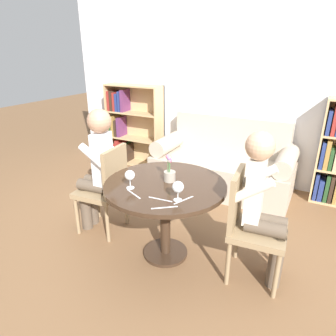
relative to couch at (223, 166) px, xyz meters
name	(u,v)px	position (x,y,z in m)	size (l,w,h in m)	color
ground_plane	(165,253)	(0.00, -1.59, -0.31)	(16.00, 16.00, 0.00)	brown
back_wall	(238,81)	(0.00, 0.42, 1.04)	(5.20, 0.05, 2.70)	silver
round_table	(165,197)	(0.00, -1.59, 0.27)	(1.02, 1.02, 0.71)	#382619
couch	(223,166)	(0.00, 0.00, 0.00)	(1.76, 0.80, 0.92)	#B7A893
bookshelf_left	(129,126)	(-1.65, 0.27, 0.29)	(0.91, 0.28, 1.24)	tan
chair_left	(106,186)	(-0.70, -1.51, 0.18)	(0.45, 0.45, 0.90)	#937A56
chair_right	(249,222)	(0.70, -1.50, 0.18)	(0.45, 0.45, 0.90)	#937A56
person_left	(97,167)	(-0.78, -1.52, 0.37)	(0.44, 0.36, 1.25)	brown
person_right	(264,205)	(0.79, -1.49, 0.35)	(0.44, 0.36, 1.22)	brown
wine_glass_left	(130,176)	(-0.21, -1.79, 0.50)	(0.08, 0.08, 0.15)	white
wine_glass_right	(178,187)	(0.22, -1.80, 0.50)	(0.09, 0.09, 0.15)	white
flower_vase	(170,172)	(0.01, -1.52, 0.47)	(0.10, 0.10, 0.24)	#9E9384
knife_left_setting	(164,208)	(0.19, -1.95, 0.40)	(0.16, 0.13, 0.00)	silver
fork_left_setting	(134,194)	(-0.12, -1.87, 0.40)	(0.18, 0.09, 0.00)	silver
knife_right_setting	(184,200)	(0.26, -1.78, 0.40)	(0.08, 0.18, 0.00)	silver
fork_right_setting	(160,199)	(0.10, -1.85, 0.40)	(0.19, 0.03, 0.00)	silver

